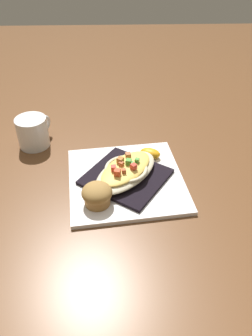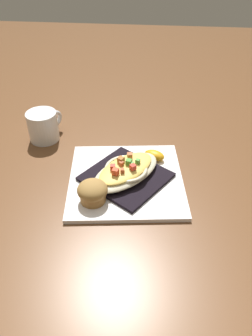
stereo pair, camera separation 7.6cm
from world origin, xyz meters
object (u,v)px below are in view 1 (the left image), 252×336
(gratin_dish, at_px, (126,170))
(muffin, at_px, (97,194))
(orange_garnish, at_px, (149,154))
(coffee_mug, at_px, (33,133))
(square_plate, at_px, (126,180))

(gratin_dish, distance_m, muffin, 0.10)
(gratin_dish, relative_size, muffin, 3.12)
(muffin, height_order, orange_garnish, muffin)
(orange_garnish, distance_m, coffee_mug, 0.31)
(muffin, bearing_deg, square_plate, -128.20)
(square_plate, distance_m, orange_garnish, 0.10)
(gratin_dish, height_order, coffee_mug, coffee_mug)
(gratin_dish, height_order, muffin, gratin_dish)
(square_plate, bearing_deg, coffee_mug, -33.68)
(gratin_dish, relative_size, orange_garnish, 3.41)
(square_plate, height_order, orange_garnish, orange_garnish)
(square_plate, distance_m, coffee_mug, 0.29)
(orange_garnish, bearing_deg, square_plate, 52.75)
(gratin_dish, distance_m, coffee_mug, 0.29)
(coffee_mug, bearing_deg, muffin, 126.32)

